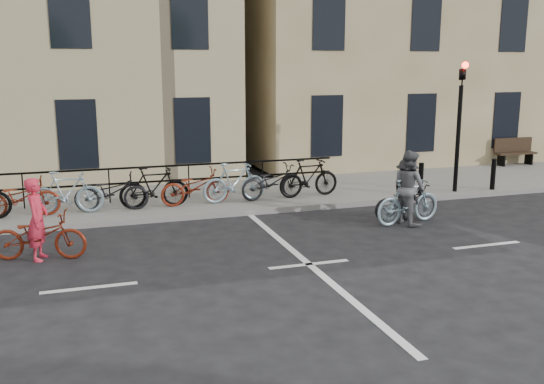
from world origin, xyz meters
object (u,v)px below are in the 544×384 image
object	(u,v)px
bench	(514,150)
cyclist_grey	(409,194)
cyclist_pink	(38,232)
traffic_light	(460,111)
cyclist_dark	(406,196)

from	to	relation	value
bench	cyclist_grey	size ratio (longest dim) A/B	0.85
bench	cyclist_pink	world-z (taller)	cyclist_pink
traffic_light	cyclist_grey	distance (m)	4.04
traffic_light	cyclist_grey	size ratio (longest dim) A/B	2.07
bench	cyclist_grey	xyz separation A→B (m)	(-7.66, -5.65, 0.04)
traffic_light	cyclist_dark	world-z (taller)	traffic_light
bench	cyclist_dark	world-z (taller)	cyclist_dark
traffic_light	cyclist_grey	world-z (taller)	traffic_light
cyclist_pink	cyclist_grey	xyz separation A→B (m)	(8.20, 0.17, 0.15)
cyclist_dark	traffic_light	bearing A→B (deg)	-54.89
cyclist_pink	cyclist_dark	world-z (taller)	cyclist_pink
bench	cyclist_dark	distance (m)	9.16
traffic_light	cyclist_pink	bearing A→B (deg)	-167.63
cyclist_pink	cyclist_grey	world-z (taller)	cyclist_grey
bench	cyclist_dark	xyz separation A→B (m)	(-7.50, -5.27, -0.09)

